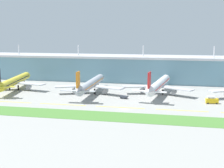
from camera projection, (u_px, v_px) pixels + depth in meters
The scene contains 12 objects.
ground_plane at pixel (124, 109), 171.06m from camera, with size 600.00×600.00×0.00m, color gray.
terminal_building at pixel (144, 69), 264.49m from camera, with size 288.00×34.00×31.02m.
airliner_nearest at pixel (14, 81), 227.24m from camera, with size 48.00×67.67×18.90m.
airliner_near_middle at pixel (91, 84), 214.02m from camera, with size 48.78×69.70×18.90m.
airliner_far_middle at pixel (159, 85), 211.70m from camera, with size 48.43×70.31×18.90m.
taxiway_stripe_west at pixel (10, 102), 188.82m from camera, with size 28.00×0.70×0.04m, color yellow.
taxiway_stripe_mid_west at pixel (63, 105), 181.93m from camera, with size 28.00×0.70×0.04m, color yellow.
taxiway_stripe_centre at pixel (120, 107), 175.03m from camera, with size 28.00×0.70×0.04m, color yellow.
taxiway_stripe_mid_east at pixel (182, 110), 168.13m from camera, with size 28.00×0.70×0.04m, color yellow.
grass_verge at pixel (119, 117), 155.13m from camera, with size 300.00×18.00×0.10m, color #477A33.
fuel_truck at pixel (212, 100), 183.88m from camera, with size 7.47×3.49×4.95m.
pushback_tug at pixel (124, 97), 197.90m from camera, with size 4.77×3.22×1.85m.
Camera 1 is at (27.71, -164.28, 41.76)m, focal length 49.94 mm.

